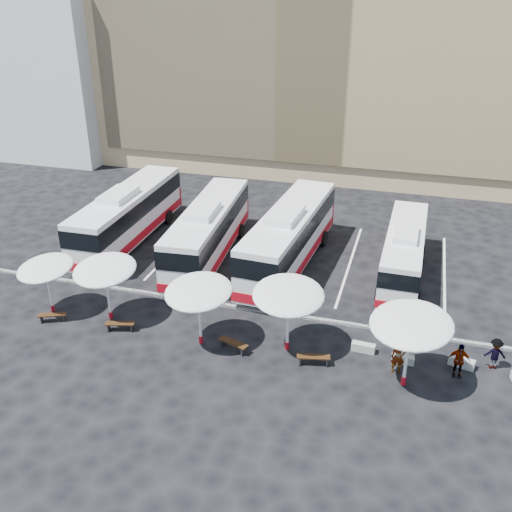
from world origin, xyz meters
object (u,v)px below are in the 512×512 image
(wood_bench_1, at_px, (120,325))
(sunshade_0, at_px, (45,268))
(sunshade_4, at_px, (411,325))
(sunshade_2, at_px, (199,292))
(bus_3, at_px, (404,250))
(passenger_2, at_px, (459,360))
(wood_bench_0, at_px, (52,316))
(sunshade_1, at_px, (105,270))
(conc_bench_1, at_px, (403,360))
(passenger_3, at_px, (495,354))
(sunshade_3, at_px, (288,295))
(wood_bench_3, at_px, (313,358))
(wood_bench_2, at_px, (233,344))
(bus_1, at_px, (208,230))
(passenger_0, at_px, (398,357))
(conc_bench_0, at_px, (363,347))
(bus_0, at_px, (128,214))
(conc_bench_2, at_px, (462,362))
(bus_2, at_px, (289,235))
(passenger_1, at_px, (418,335))

(wood_bench_1, bearing_deg, sunshade_0, 171.35)
(sunshade_4, bearing_deg, wood_bench_1, 178.72)
(sunshade_0, xyz_separation_m, sunshade_2, (9.19, -0.54, 0.30))
(bus_3, height_order, passenger_2, bus_3)
(wood_bench_0, bearing_deg, sunshade_1, 22.41)
(sunshade_4, xyz_separation_m, conc_bench_1, (-0.12, 1.66, -3.07))
(passenger_3, bearing_deg, conc_bench_1, 5.65)
(sunshade_3, xyz_separation_m, wood_bench_3, (1.53, -0.90, -2.77))
(passenger_3, bearing_deg, sunshade_0, -2.26)
(sunshade_1, distance_m, wood_bench_2, 7.98)
(sunshade_3, bearing_deg, sunshade_4, -11.66)
(wood_bench_1, height_order, passenger_3, passenger_3)
(bus_3, height_order, wood_bench_2, bus_3)
(bus_1, distance_m, wood_bench_0, 11.43)
(bus_1, relative_size, passenger_0, 7.09)
(sunshade_1, xyz_separation_m, wood_bench_0, (-2.88, -1.19, -2.65))
(conc_bench_1, height_order, passenger_3, passenger_3)
(conc_bench_0, bearing_deg, sunshade_3, -166.40)
(bus_1, bearing_deg, wood_bench_2, -67.42)
(bus_0, relative_size, wood_bench_3, 7.67)
(sunshade_4, relative_size, conc_bench_2, 3.95)
(wood_bench_0, distance_m, conc_bench_1, 18.71)
(wood_bench_3, bearing_deg, bus_1, 132.94)
(bus_1, relative_size, sunshade_3, 2.91)
(bus_2, height_order, conc_bench_1, bus_2)
(sunshade_2, xyz_separation_m, conc_bench_0, (8.13, 1.62, -2.80))
(conc_bench_2, bearing_deg, sunshade_0, -177.01)
(bus_0, bearing_deg, passenger_3, -20.75)
(sunshade_1, relative_size, wood_bench_2, 2.10)
(passenger_2, bearing_deg, passenger_1, 134.63)
(sunshade_3, bearing_deg, sunshade_1, 179.48)
(wood_bench_2, distance_m, passenger_1, 9.32)
(bus_1, relative_size, wood_bench_2, 7.52)
(conc_bench_2, bearing_deg, wood_bench_0, -174.44)
(bus_1, height_order, passenger_0, bus_1)
(bus_3, distance_m, conc_bench_0, 9.15)
(sunshade_4, distance_m, conc_bench_2, 4.58)
(sunshade_3, distance_m, wood_bench_1, 9.40)
(bus_2, distance_m, wood_bench_0, 15.04)
(passenger_0, bearing_deg, wood_bench_1, 172.69)
(sunshade_3, distance_m, passenger_3, 10.26)
(bus_0, xyz_separation_m, conc_bench_1, (19.60, -9.34, -1.87))
(bus_1, xyz_separation_m, sunshade_1, (-2.52, -8.74, 0.98))
(bus_0, bearing_deg, sunshade_2, -49.00)
(sunshade_3, bearing_deg, bus_2, 102.91)
(bus_1, height_order, sunshade_0, bus_1)
(wood_bench_2, relative_size, conc_bench_2, 1.38)
(sunshade_2, relative_size, passenger_3, 2.40)
(conc_bench_0, xyz_separation_m, passenger_2, (4.47, -0.75, 0.66))
(conc_bench_0, bearing_deg, wood_bench_2, -164.34)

